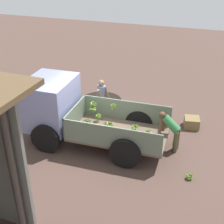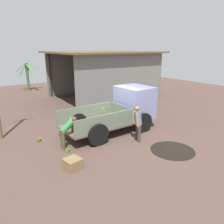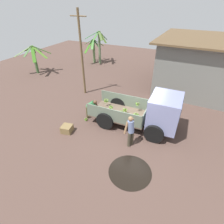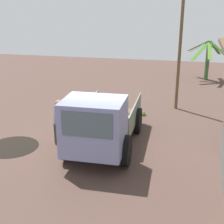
{
  "view_description": "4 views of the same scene",
  "coord_description": "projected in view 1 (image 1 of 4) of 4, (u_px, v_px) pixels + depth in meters",
  "views": [
    {
      "loc": [
        -3.56,
        8.48,
        6.1
      ],
      "look_at": [
        -0.88,
        0.51,
        1.55
      ],
      "focal_mm": 50.0,
      "sensor_mm": 36.0,
      "label": 1
    },
    {
      "loc": [
        -5.94,
        -8.46,
        4.14
      ],
      "look_at": [
        -0.15,
        -0.11,
        1.11
      ],
      "focal_mm": 35.0,
      "sensor_mm": 36.0,
      "label": 2
    },
    {
      "loc": [
        2.16,
        -7.76,
        6.18
      ],
      "look_at": [
        -1.13,
        -0.65,
        1.02
      ],
      "focal_mm": 28.0,
      "sensor_mm": 36.0,
      "label": 3
    },
    {
      "loc": [
        9.8,
        2.62,
        4.84
      ],
      "look_at": [
        0.14,
        0.35,
        1.34
      ],
      "focal_mm": 50.0,
      "sensor_mm": 36.0,
      "label": 4
    }
  ],
  "objects": [
    {
      "name": "wooden_crate_0",
      "position": [
        192.0,
        122.0,
        11.7
      ],
      "size": [
        0.64,
        0.64,
        0.38
      ],
      "primitive_type": "cube",
      "rotation": [
        0.0,
        0.0,
        0.18
      ],
      "color": "olive",
      "rests_on": "ground"
    },
    {
      "name": "banana_bunch_on_ground_1",
      "position": [
        190.0,
        176.0,
        9.13
      ],
      "size": [
        0.24,
        0.24,
        0.19
      ],
      "color": "brown",
      "rests_on": "ground"
    },
    {
      "name": "ground",
      "position": [
        93.0,
        140.0,
        10.97
      ],
      "size": [
        36.0,
        36.0,
        0.0
      ],
      "primitive_type": "plane",
      "color": "#503B33"
    },
    {
      "name": "cargo_truck",
      "position": [
        65.0,
        109.0,
        10.62
      ],
      "size": [
        4.83,
        2.21,
        2.16
      ],
      "rotation": [
        0.0,
        0.0,
        0.02
      ],
      "color": "brown",
      "rests_on": "ground"
    },
    {
      "name": "person_foreground_visitor",
      "position": [
        101.0,
        98.0,
        11.9
      ],
      "size": [
        0.49,
        0.68,
        1.66
      ],
      "rotation": [
        0.0,
        0.0,
        2.83
      ],
      "color": "#423D2E",
      "rests_on": "ground"
    },
    {
      "name": "person_worker_loading",
      "position": [
        171.0,
        129.0,
        10.17
      ],
      "size": [
        0.76,
        0.66,
        1.33
      ],
      "rotation": [
        0.0,
        0.0,
        -0.12
      ],
      "color": "#4C472B",
      "rests_on": "ground"
    },
    {
      "name": "mud_patch_0",
      "position": [
        101.0,
        100.0,
        13.8
      ],
      "size": [
        1.83,
        1.83,
        0.01
      ],
      "primitive_type": "cylinder",
      "color": "black",
      "rests_on": "ground"
    },
    {
      "name": "banana_bunch_on_ground_0",
      "position": [
        176.0,
        142.0,
        10.75
      ],
      "size": [
        0.22,
        0.21,
        0.17
      ],
      "color": "brown",
      "rests_on": "ground"
    }
  ]
}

